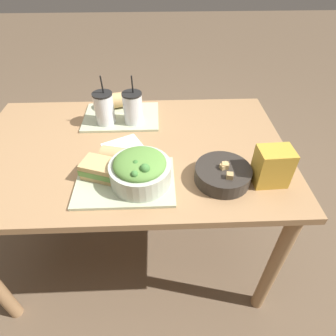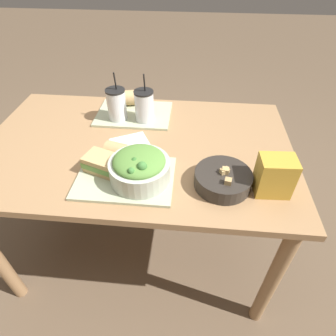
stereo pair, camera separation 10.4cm
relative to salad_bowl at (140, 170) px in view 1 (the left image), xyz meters
The scene contains 13 objects.
ground_plane 0.87m from the salad_bowl, 104.63° to the left, with size 12.00×12.00×0.00m, color brown.
dining_table 0.29m from the salad_bowl, 104.63° to the left, with size 1.37×0.84×0.77m.
tray_near 0.09m from the salad_bowl, behind, with size 0.37×0.26×0.01m.
tray_far 0.49m from the salad_bowl, 103.50° to the left, with size 0.37×0.26×0.01m.
salad_bowl is the anchor object (origin of this frame).
soup_bowl 0.31m from the salad_bowl, ahead, with size 0.21×0.21×0.08m.
sandwich_near 0.16m from the salad_bowl, 166.34° to the left, with size 0.16×0.13×0.06m.
baguette_near 0.11m from the salad_bowl, 125.38° to the left, with size 0.19×0.12×0.08m.
baguette_far 0.58m from the salad_bowl, 103.93° to the left, with size 0.16×0.11×0.08m.
drink_cup_dark 0.45m from the salad_bowl, 113.38° to the left, with size 0.09×0.09×0.23m.
drink_cup_red 0.42m from the salad_bowl, 96.48° to the left, with size 0.09×0.09×0.23m.
chip_bag 0.48m from the salad_bowl, ahead, with size 0.13×0.10×0.15m.
napkin_folded 0.26m from the salad_bowl, 110.92° to the left, with size 0.19×0.17×0.00m.
Camera 1 is at (0.13, -0.98, 1.51)m, focal length 30.00 mm.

